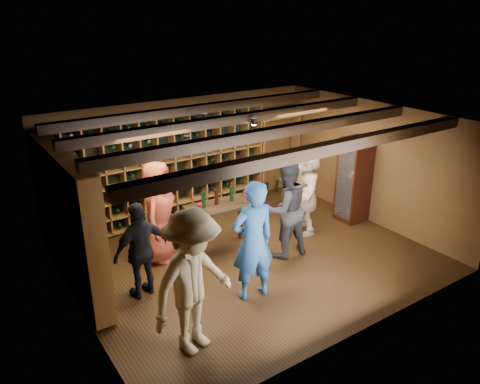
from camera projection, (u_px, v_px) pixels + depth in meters
ground at (252, 258)px, 8.40m from camera, size 6.00×6.00×0.00m
room_shell at (251, 126)px, 7.55m from camera, size 6.00×6.00×6.00m
wine_rack_back at (165, 169)px, 9.50m from camera, size 4.65×0.30×2.20m
wine_rack_left at (70, 222)px, 7.14m from camera, size 0.30×2.65×2.20m
crate_shelf at (279, 129)px, 10.86m from camera, size 1.20×0.32×2.07m
display_cabinet at (354, 181)px, 9.65m from camera, size 0.55×0.50×1.75m
man_blue_shirt at (253, 241)px, 6.97m from camera, size 0.74×0.53×1.91m
man_grey_suit at (285, 209)px, 8.22m from camera, size 0.92×0.74×1.81m
guest_red_floral at (158, 212)px, 8.05m from camera, size 1.03×1.05×1.83m
guest_woman_black at (141, 250)px, 7.08m from camera, size 0.96×0.51×1.55m
guest_khaki at (193, 283)px, 5.85m from camera, size 1.43×1.06×1.98m
guest_beige at (306, 188)px, 9.14m from camera, size 1.37×1.69×1.81m
tasting_table at (221, 211)px, 8.36m from camera, size 1.27×0.69×1.21m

